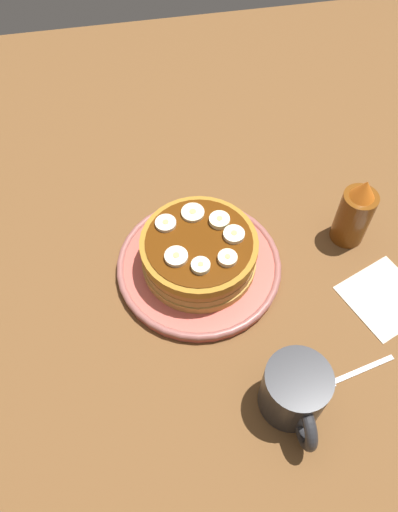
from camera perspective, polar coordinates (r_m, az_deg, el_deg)
The scene contains 14 objects.
ground_plane at distance 79.74cm, azimuth 0.00°, elevation -2.08°, with size 140.00×140.00×3.00cm, color brown.
plate at distance 77.59cm, azimuth 0.00°, elevation -1.10°, with size 25.44×25.44×1.92cm.
pancake_stack at distance 74.50cm, azimuth -0.08°, elevation 0.20°, with size 17.92×17.67×5.97cm.
banana_slice_0 at distance 75.10cm, azimuth -0.70°, elevation 4.93°, with size 3.48×3.48×0.75cm.
banana_slice_1 at distance 74.08cm, azimuth 2.34°, elevation 4.07°, with size 3.08×3.08×1.06cm.
banana_slice_2 at distance 72.56cm, azimuth 4.03°, elevation 2.30°, with size 3.14×3.14×0.96cm.
banana_slice_3 at distance 70.39cm, azimuth -2.61°, elevation -0.09°, with size 3.34×3.34×0.92cm.
banana_slice_4 at distance 69.41cm, azimuth 0.19°, elevation -1.14°, with size 2.72×2.72×1.04cm.
banana_slice_5 at distance 70.22cm, azimuth 3.26°, elevation -0.27°, with size 2.78×2.78×1.04cm.
banana_slice_6 at distance 73.98cm, azimuth -3.81°, elevation 3.71°, with size 3.11×3.11×0.83cm.
coffee_mug at distance 66.35cm, azimuth 10.89°, elevation -15.01°, with size 11.83×8.43×8.65cm.
napkin at distance 80.73cm, azimuth 20.38°, elevation -4.45°, with size 11.00×11.00×0.30cm, color beige.
fork at distance 73.34cm, azimuth 16.57°, elevation -12.94°, with size 3.62×12.92×0.50cm.
syrup_bottle at distance 81.21cm, azimuth 17.31°, elevation 4.66°, with size 5.36×5.36×12.99cm.
Camera 1 is at (41.27, -7.65, 66.30)cm, focal length 35.14 mm.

